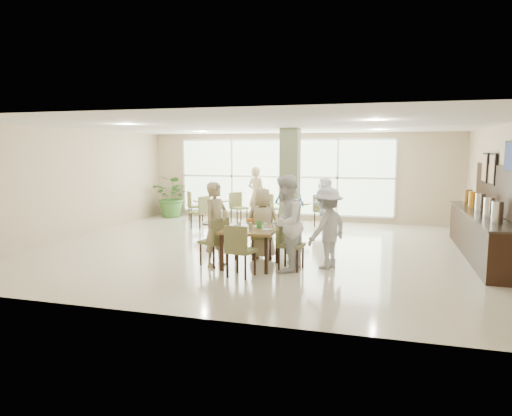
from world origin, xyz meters
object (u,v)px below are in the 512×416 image
(teen_right, at_px, (285,223))
(adult_a, at_px, (289,204))
(teen_far, at_px, (262,223))
(main_table, at_px, (250,233))
(adult_b, at_px, (325,203))
(teen_standing, at_px, (327,228))
(potted_plant, at_px, (173,197))
(buffet_counter, at_px, (481,231))
(adult_standing, at_px, (256,194))
(round_table_left, at_px, (212,205))
(teen_left, at_px, (216,224))
(round_table_right, at_px, (294,209))

(teen_right, relative_size, adult_a, 1.12)
(teen_far, xyz_separation_m, adult_a, (-0.07, 3.05, 0.06))
(main_table, relative_size, adult_b, 0.69)
(teen_far, relative_size, teen_standing, 0.95)
(main_table, relative_size, potted_plant, 0.73)
(teen_right, relative_size, adult_b, 1.21)
(buffet_counter, distance_m, teen_far, 4.66)
(buffet_counter, distance_m, adult_standing, 6.80)
(potted_plant, distance_m, teen_standing, 7.90)
(potted_plant, xyz_separation_m, adult_a, (4.38, -1.81, 0.10))
(teen_standing, height_order, adult_standing, adult_standing)
(round_table_left, bearing_deg, teen_far, -55.65)
(adult_b, bearing_deg, teen_left, -13.98)
(round_table_right, relative_size, teen_right, 0.55)
(round_table_left, distance_m, adult_b, 3.48)
(round_table_right, distance_m, adult_standing, 1.64)
(buffet_counter, height_order, adult_b, buffet_counter)
(adult_standing, bearing_deg, buffet_counter, 171.88)
(main_table, distance_m, round_table_left, 5.39)
(round_table_right, height_order, adult_standing, adult_standing)
(round_table_left, distance_m, teen_left, 5.20)
(teen_left, height_order, adult_a, teen_left)
(potted_plant, relative_size, adult_a, 0.87)
(main_table, height_order, round_table_right, same)
(teen_left, height_order, teen_right, teen_right)
(teen_far, distance_m, adult_a, 3.05)
(round_table_left, xyz_separation_m, potted_plant, (-1.77, 0.94, 0.12))
(main_table, relative_size, adult_a, 0.64)
(adult_a, distance_m, adult_standing, 2.19)
(round_table_left, distance_m, adult_a, 2.76)
(teen_right, bearing_deg, adult_standing, -152.92)
(adult_b, distance_m, adult_standing, 2.41)
(adult_b, bearing_deg, round_table_right, -83.88)
(potted_plant, xyz_separation_m, teen_standing, (5.86, -5.30, 0.08))
(round_table_right, bearing_deg, adult_standing, 148.42)
(round_table_left, height_order, adult_standing, adult_standing)
(teen_standing, bearing_deg, buffet_counter, 151.20)
(buffet_counter, bearing_deg, round_table_left, 160.51)
(teen_left, bearing_deg, teen_standing, -59.69)
(teen_right, bearing_deg, potted_plant, -132.11)
(round_table_right, height_order, adult_b, adult_b)
(main_table, distance_m, adult_b, 4.78)
(round_table_left, distance_m, teen_right, 5.87)
(teen_far, height_order, teen_right, teen_right)
(adult_a, relative_size, adult_standing, 0.93)
(main_table, height_order, round_table_left, same)
(teen_standing, bearing_deg, teen_right, -28.70)
(teen_left, xyz_separation_m, adult_standing, (-0.78, 5.61, 0.05))
(adult_standing, bearing_deg, teen_far, 128.57)
(main_table, bearing_deg, round_table_left, 119.42)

